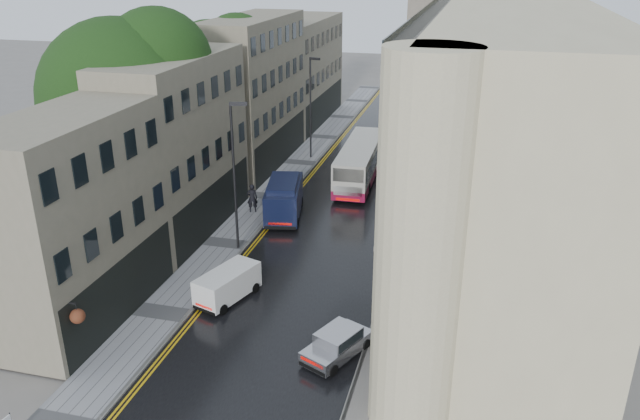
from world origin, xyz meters
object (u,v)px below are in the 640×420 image
at_px(white_lorry, 401,138).
at_px(tree_far, 214,94).
at_px(silver_hatchback, 307,350).
at_px(pedestrian, 252,198).
at_px(navy_van, 266,207).
at_px(white_van, 200,291).
at_px(cream_bus, 338,174).
at_px(lamp_post_far, 311,109).
at_px(tree_near, 123,125).
at_px(lamp_post_near, 234,179).

bearing_deg(white_lorry, tree_far, -152.72).
bearing_deg(silver_hatchback, pedestrian, 142.68).
bearing_deg(tree_far, navy_van, -53.45).
distance_m(white_lorry, navy_van, 18.11).
xyz_separation_m(tree_far, navy_van, (7.90, -10.66, -4.82)).
xyz_separation_m(tree_far, white_van, (7.90, -20.90, -5.38)).
distance_m(silver_hatchback, navy_van, 15.01).
distance_m(cream_bus, silver_hatchback, 21.19).
bearing_deg(silver_hatchback, tree_far, 145.64).
bearing_deg(lamp_post_far, pedestrian, -78.95).
distance_m(tree_near, cream_bus, 15.94).
relative_size(white_lorry, white_van, 1.89).
bearing_deg(lamp_post_far, white_lorry, 26.76).
relative_size(white_van, pedestrian, 1.82).
bearing_deg(white_van, navy_van, 108.40).
distance_m(white_lorry, lamp_post_near, 21.82).
relative_size(cream_bus, pedestrian, 5.35).
xyz_separation_m(cream_bus, white_lorry, (3.37, 9.48, 0.36)).
bearing_deg(navy_van, silver_hatchback, -75.90).
height_order(lamp_post_near, lamp_post_far, lamp_post_near).
bearing_deg(cream_bus, white_lorry, 68.25).
height_order(tree_near, lamp_post_near, tree_near).
distance_m(white_lorry, pedestrian, 16.99).
bearing_deg(lamp_post_near, tree_far, 103.80).
bearing_deg(tree_far, pedestrian, -54.22).
height_order(cream_bus, white_van, cream_bus).
relative_size(pedestrian, lamp_post_far, 0.23).
relative_size(tree_near, tree_far, 1.11).
xyz_separation_m(white_lorry, navy_van, (-6.54, -16.89, -0.44)).
relative_size(cream_bus, navy_van, 1.98).
distance_m(white_lorry, silver_hatchback, 30.40).
relative_size(tree_near, cream_bus, 1.29).
distance_m(tree_far, navy_van, 14.11).
relative_size(silver_hatchback, navy_van, 0.64).
height_order(tree_near, white_van, tree_near).
relative_size(tree_far, navy_van, 2.28).
relative_size(tree_near, pedestrian, 6.89).
relative_size(silver_hatchback, lamp_post_near, 0.39).
bearing_deg(lamp_post_near, silver_hatchback, -67.81).
bearing_deg(lamp_post_far, cream_bus, -47.43).
xyz_separation_m(navy_van, lamp_post_near, (-0.59, -3.55, 3.16)).
height_order(white_lorry, white_van, white_lorry).
xyz_separation_m(navy_van, pedestrian, (-1.69, 2.05, -0.28)).
bearing_deg(white_lorry, silver_hatchback, -86.07).
relative_size(white_lorry, lamp_post_near, 0.78).
bearing_deg(silver_hatchback, tree_near, 167.66).
bearing_deg(lamp_post_near, lamp_post_far, 78.07).
bearing_deg(cream_bus, tree_far, 161.50).
relative_size(silver_hatchback, lamp_post_far, 0.41).
relative_size(tree_near, lamp_post_far, 1.62).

